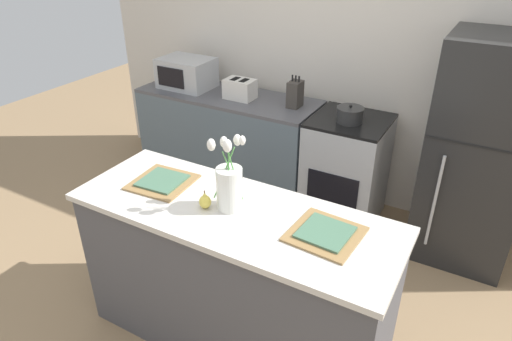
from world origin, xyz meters
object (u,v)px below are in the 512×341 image
stove_range (346,170)px  flower_vase (229,184)px  plate_setting_left (162,182)px  refrigerator (478,155)px  toaster (240,89)px  cooking_pot (350,115)px  plate_setting_right (325,233)px  knife_block (295,94)px  pear_figurine (205,201)px  microwave (187,73)px

stove_range → flower_vase: flower_vase is taller
stove_range → plate_setting_left: bearing=-111.3°
refrigerator → toaster: 1.97m
toaster → cooking_pot: size_ratio=1.33×
toaster → plate_setting_right: bearing=-47.3°
refrigerator → flower_vase: (-1.08, -1.59, 0.26)m
plate_setting_left → knife_block: 1.59m
refrigerator → plate_setting_right: (-0.54, -1.56, 0.13)m
refrigerator → toaster: size_ratio=5.96×
cooking_pot → knife_block: bearing=170.6°
plate_setting_right → cooking_pot: bearing=105.0°
flower_vase → pear_figurine: flower_vase is taller
plate_setting_left → toaster: (-0.41, 1.54, 0.04)m
microwave → pear_figurine: bearing=-50.4°
plate_setting_right → refrigerator: bearing=70.8°
plate_setting_right → toaster: toaster is taller
stove_range → knife_block: size_ratio=3.39×
plate_setting_left → microwave: microwave is taller
pear_figurine → plate_setting_left: bearing=166.3°
refrigerator → plate_setting_right: refrigerator is taller
microwave → cooking_pot: bearing=-2.1°
flower_vase → pear_figurine: size_ratio=4.07×
stove_range → knife_block: (-0.51, 0.03, 0.57)m
plate_setting_right → cooking_pot: cooking_pot is taller
pear_figurine → microwave: microwave is taller
flower_vase → toaster: 1.80m
refrigerator → cooking_pot: bearing=-176.4°
cooking_pot → knife_block: size_ratio=0.78×
pear_figurine → plate_setting_right: pear_figurine is taller
knife_block → refrigerator: bearing=-1.0°
toaster → pear_figurine: bearing=-64.6°
stove_range → knife_block: 0.76m
stove_range → flower_vase: 1.71m
plate_setting_left → cooking_pot: cooking_pot is taller
toaster → plate_setting_left: bearing=-75.2°
knife_block → plate_setting_left: bearing=-93.7°
flower_vase → cooking_pot: flower_vase is taller
plate_setting_left → knife_block: knife_block is taller
refrigerator → microwave: refrigerator is taller
stove_range → cooking_pot: bearing=-85.4°
pear_figurine → plate_setting_right: 0.65m
pear_figurine → plate_setting_left: pear_figurine is taller
refrigerator → stove_range: bearing=-180.0°
refrigerator → flower_vase: 1.93m
plate_setting_left → stove_range: bearing=68.7°
toaster → microwave: size_ratio=0.58×
plate_setting_left → plate_setting_right: same height
stove_range → pear_figurine: size_ratio=8.66×
toaster → microwave: 0.59m
flower_vase → refrigerator: bearing=55.8°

